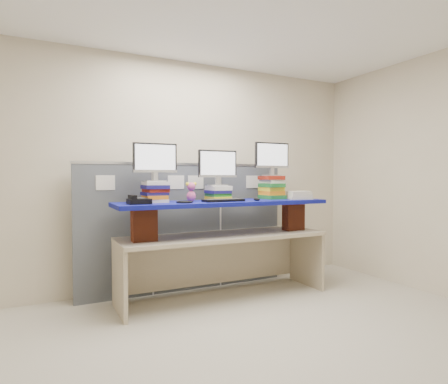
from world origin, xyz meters
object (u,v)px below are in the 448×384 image
monitor_left (155,160)px  monitor_right (272,157)px  desk (224,247)px  desk_phone (138,201)px  blue_board (224,203)px  monitor_center (218,166)px  keyboard (223,200)px

monitor_left → monitor_right: (1.46, -0.01, 0.06)m
desk → desk_phone: (-0.98, -0.07, 0.56)m
desk → monitor_right: 1.26m
blue_board → monitor_right: monitor_right is taller
monitor_left → monitor_center: size_ratio=1.00×
monitor_center → desk_phone: (-0.96, -0.19, -0.36)m
blue_board → monitor_left: bearing=171.0°
keyboard → desk: bearing=59.5°
keyboard → desk_phone: bearing=176.5°
monitor_left → keyboard: size_ratio=1.02×
desk_phone → monitor_left: bearing=39.8°
keyboard → monitor_left: bearing=160.3°
monitor_right → monitor_left: bearing=180.0°
monitor_center → keyboard: (-0.04, -0.22, -0.38)m
monitor_left → keyboard: (0.69, -0.23, -0.43)m
monitor_left → monitor_right: 1.46m
desk → keyboard: size_ratio=5.11×
monitor_left → blue_board: bearing=-9.0°
monitor_left → desk_phone: size_ratio=2.19×
monitor_right → keyboard: 0.95m
desk → desk_phone: bearing=-175.5°
monitor_left → monitor_right: monitor_right is taller
keyboard → desk_phone: desk_phone is taller
monitor_right → desk_phone: size_ratio=2.19×
keyboard → desk_phone: 0.92m
monitor_left → desk: bearing=-9.0°
blue_board → desk_phone: 0.98m
blue_board → keyboard: size_ratio=5.22×
desk → monitor_right: bearing=9.4°
keyboard → desk_phone: size_ratio=2.15×
desk → monitor_left: bearing=171.0°
monitor_right → blue_board: bearing=-170.6°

